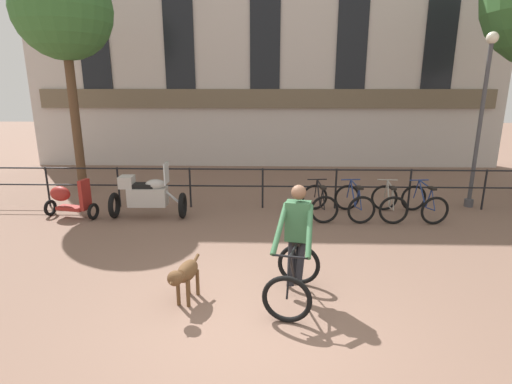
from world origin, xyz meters
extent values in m
plane|color=#7A5B4C|center=(0.00, 0.00, 0.00)|extent=(60.00, 60.00, 0.00)
cylinder|color=black|center=(-5.62, 5.20, 0.53)|extent=(0.05, 0.05, 1.05)
cylinder|color=black|center=(-3.75, 5.20, 0.53)|extent=(0.05, 0.05, 1.05)
cylinder|color=black|center=(-1.88, 5.20, 0.53)|extent=(0.05, 0.05, 1.05)
cylinder|color=black|center=(0.00, 5.20, 0.53)|extent=(0.05, 0.05, 1.05)
cylinder|color=black|center=(1.88, 5.20, 0.53)|extent=(0.05, 0.05, 1.05)
cylinder|color=black|center=(3.75, 5.20, 0.53)|extent=(0.05, 0.05, 1.05)
cylinder|color=black|center=(5.62, 5.20, 0.53)|extent=(0.05, 0.05, 1.05)
cylinder|color=black|center=(0.00, 5.20, 1.02)|extent=(15.00, 0.04, 0.04)
cylinder|color=black|center=(0.00, 5.20, 0.58)|extent=(15.00, 0.04, 0.04)
cube|color=beige|center=(0.00, 11.00, 5.31)|extent=(18.00, 0.60, 10.62)
cube|color=brown|center=(0.00, 10.64, 2.60)|extent=(17.10, 0.12, 0.70)
cube|color=black|center=(-6.30, 10.67, 5.84)|extent=(1.10, 0.06, 5.95)
cube|color=black|center=(-3.15, 10.67, 5.84)|extent=(1.10, 0.06, 5.95)
cube|color=black|center=(0.00, 10.67, 5.84)|extent=(1.10, 0.06, 5.95)
cube|color=black|center=(3.15, 10.67, 5.84)|extent=(1.10, 0.06, 5.95)
cube|color=black|center=(6.30, 10.67, 5.84)|extent=(1.10, 0.06, 5.95)
torus|color=black|center=(0.39, 0.01, 0.34)|extent=(0.68, 0.22, 0.68)
torus|color=black|center=(0.63, 1.09, 0.34)|extent=(0.68, 0.22, 0.68)
cylinder|color=black|center=(0.49, 0.43, 0.58)|extent=(0.14, 0.49, 0.60)
cylinder|color=black|center=(0.56, 0.75, 0.54)|extent=(0.09, 0.23, 0.52)
cylinder|color=black|center=(0.51, 0.53, 0.83)|extent=(0.18, 0.66, 0.10)
cylinder|color=black|center=(0.58, 0.87, 0.31)|extent=(0.12, 0.44, 0.08)
cylinder|color=black|center=(0.60, 0.97, 0.57)|extent=(0.08, 0.26, 0.47)
cylinder|color=black|center=(0.41, 0.11, 0.60)|extent=(0.08, 0.23, 0.54)
cylinder|color=black|center=(0.44, 0.21, 0.87)|extent=(0.48, 0.14, 0.03)
cube|color=black|center=(0.58, 0.85, 0.82)|extent=(0.17, 0.26, 0.05)
cube|color=#33603D|center=(0.58, 0.85, 1.15)|extent=(0.40, 0.29, 0.60)
sphere|color=brown|center=(0.58, 0.85, 1.59)|extent=(0.22, 0.22, 0.22)
cylinder|color=#33603D|center=(0.30, 0.57, 1.14)|extent=(0.29, 0.70, 0.60)
cylinder|color=#33603D|center=(0.71, 0.48, 1.14)|extent=(0.17, 0.72, 0.60)
cylinder|color=black|center=(0.49, 0.77, 0.52)|extent=(0.14, 0.32, 0.69)
cylinder|color=black|center=(0.63, 0.74, 0.58)|extent=(0.20, 0.32, 0.58)
ellipsoid|color=brown|center=(-1.04, 0.55, 0.47)|extent=(0.36, 0.58, 0.28)
cylinder|color=brown|center=(-1.09, 0.34, 0.49)|extent=(0.18, 0.18, 0.16)
sphere|color=brown|center=(-1.13, 0.17, 0.54)|extent=(0.21, 0.21, 0.21)
cone|color=brown|center=(-1.15, 0.07, 0.53)|extent=(0.14, 0.15, 0.12)
cylinder|color=brown|center=(-0.96, 0.87, 0.52)|extent=(0.09, 0.18, 0.10)
cylinder|color=brown|center=(-1.15, 0.40, 0.21)|extent=(0.06, 0.06, 0.41)
cylinder|color=brown|center=(-1.00, 0.37, 0.21)|extent=(0.06, 0.06, 0.41)
cylinder|color=brown|center=(-1.07, 0.74, 0.21)|extent=(0.06, 0.06, 0.41)
cylinder|color=brown|center=(-0.92, 0.70, 0.21)|extent=(0.06, 0.06, 0.41)
torus|color=black|center=(-1.90, 4.33, 0.31)|extent=(0.14, 0.62, 0.62)
torus|color=black|center=(-3.54, 4.28, 0.31)|extent=(0.14, 0.62, 0.62)
cube|color=#B7B2AD|center=(-2.72, 4.31, 0.53)|extent=(0.91, 0.42, 0.44)
ellipsoid|color=#B7B2AD|center=(-2.52, 4.31, 0.83)|extent=(0.49, 0.33, 0.24)
cube|color=black|center=(-2.83, 4.30, 0.80)|extent=(0.57, 0.31, 0.10)
cylinder|color=#B2B2B7|center=(-2.11, 4.32, 0.49)|extent=(0.45, 0.07, 0.41)
cube|color=silver|center=(-2.25, 4.32, 1.10)|extent=(0.04, 0.44, 0.50)
cube|color=#B7B2AD|center=(-3.19, 4.29, 0.89)|extent=(0.33, 0.37, 0.28)
torus|color=black|center=(1.33, 5.07, 0.33)|extent=(0.66, 0.13, 0.66)
torus|color=black|center=(1.44, 4.03, 0.33)|extent=(0.66, 0.13, 0.66)
cylinder|color=black|center=(1.37, 4.66, 0.56)|extent=(0.08, 0.47, 0.58)
cylinder|color=black|center=(1.40, 4.35, 0.53)|extent=(0.05, 0.22, 0.51)
cylinder|color=black|center=(1.38, 4.57, 0.81)|extent=(0.10, 0.63, 0.10)
cylinder|color=black|center=(1.41, 4.24, 0.31)|extent=(0.07, 0.42, 0.07)
cylinder|color=black|center=(1.42, 4.14, 0.55)|extent=(0.05, 0.25, 0.46)
cylinder|color=black|center=(1.34, 4.98, 0.59)|extent=(0.05, 0.21, 0.52)
cylinder|color=black|center=(1.35, 4.88, 0.84)|extent=(0.48, 0.08, 0.03)
cube|color=black|center=(1.41, 4.26, 0.80)|extent=(0.14, 0.25, 0.05)
torus|color=black|center=(2.15, 5.07, 0.33)|extent=(0.66, 0.14, 0.66)
torus|color=black|center=(2.28, 4.03, 0.33)|extent=(0.66, 0.14, 0.66)
cylinder|color=navy|center=(2.20, 4.66, 0.56)|extent=(0.09, 0.47, 0.58)
cylinder|color=navy|center=(2.24, 4.35, 0.53)|extent=(0.06, 0.22, 0.51)
cylinder|color=navy|center=(2.21, 4.57, 0.81)|extent=(0.11, 0.63, 0.10)
cylinder|color=navy|center=(2.26, 4.24, 0.31)|extent=(0.08, 0.42, 0.07)
cylinder|color=navy|center=(2.27, 4.14, 0.55)|extent=(0.05, 0.25, 0.46)
cylinder|color=navy|center=(2.16, 4.98, 0.59)|extent=(0.05, 0.21, 0.52)
cylinder|color=navy|center=(2.17, 4.88, 0.84)|extent=(0.48, 0.09, 0.03)
cube|color=black|center=(2.25, 4.26, 0.80)|extent=(0.15, 0.25, 0.05)
torus|color=black|center=(3.09, 5.07, 0.33)|extent=(0.66, 0.11, 0.66)
torus|color=black|center=(3.01, 4.03, 0.33)|extent=(0.66, 0.11, 0.66)
cylinder|color=#9E998E|center=(3.06, 4.67, 0.56)|extent=(0.07, 0.47, 0.58)
cylinder|color=#9E998E|center=(3.03, 4.35, 0.53)|extent=(0.05, 0.22, 0.51)
cylinder|color=#9E998E|center=(3.05, 4.57, 0.81)|extent=(0.08, 0.63, 0.10)
cylinder|color=#9E998E|center=(3.02, 4.24, 0.31)|extent=(0.06, 0.42, 0.07)
cylinder|color=#9E998E|center=(3.02, 4.14, 0.55)|extent=(0.04, 0.25, 0.46)
cylinder|color=#9E998E|center=(3.08, 4.98, 0.59)|extent=(0.04, 0.21, 0.52)
cylinder|color=#9E998E|center=(3.08, 4.88, 0.84)|extent=(0.48, 0.07, 0.03)
cube|color=black|center=(3.03, 4.26, 0.80)|extent=(0.14, 0.25, 0.05)
torus|color=black|center=(3.83, 5.07, 0.33)|extent=(0.66, 0.13, 0.66)
torus|color=black|center=(3.94, 4.03, 0.33)|extent=(0.66, 0.13, 0.66)
cylinder|color=navy|center=(3.87, 4.66, 0.56)|extent=(0.08, 0.47, 0.58)
cylinder|color=navy|center=(3.90, 4.35, 0.53)|extent=(0.06, 0.22, 0.51)
cylinder|color=navy|center=(3.88, 4.57, 0.81)|extent=(0.10, 0.63, 0.10)
cylinder|color=navy|center=(3.92, 4.24, 0.31)|extent=(0.07, 0.42, 0.07)
cylinder|color=navy|center=(3.93, 4.14, 0.55)|extent=(0.05, 0.25, 0.46)
cylinder|color=navy|center=(3.84, 4.98, 0.59)|extent=(0.05, 0.21, 0.52)
cylinder|color=navy|center=(3.85, 4.88, 0.84)|extent=(0.48, 0.08, 0.03)
cube|color=black|center=(3.91, 4.26, 0.80)|extent=(0.15, 0.25, 0.05)
torus|color=black|center=(-3.99, 4.14, 0.20)|extent=(0.16, 0.41, 0.40)
torus|color=black|center=(-5.17, 4.39, 0.20)|extent=(0.16, 0.41, 0.40)
cube|color=maroon|center=(-4.58, 4.26, 0.24)|extent=(0.72, 0.42, 0.08)
cube|color=maroon|center=(-4.17, 4.17, 0.60)|extent=(0.17, 0.33, 0.72)
ellipsoid|color=maroon|center=(-4.84, 4.32, 0.58)|extent=(0.57, 0.40, 0.36)
cylinder|color=#424247|center=(5.42, 5.47, 0.10)|extent=(0.22, 0.22, 0.20)
cylinder|color=#424247|center=(5.42, 5.47, 2.03)|extent=(0.10, 0.10, 4.06)
sphere|color=silver|center=(5.42, 5.47, 4.17)|extent=(0.28, 0.28, 0.28)
cylinder|color=brown|center=(-5.48, 6.86, 2.17)|extent=(0.26, 0.26, 4.34)
sphere|color=#386B33|center=(-5.48, 6.86, 5.07)|extent=(2.65, 2.65, 2.65)
camera|label=1|loc=(0.12, -4.74, 3.09)|focal=28.00mm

